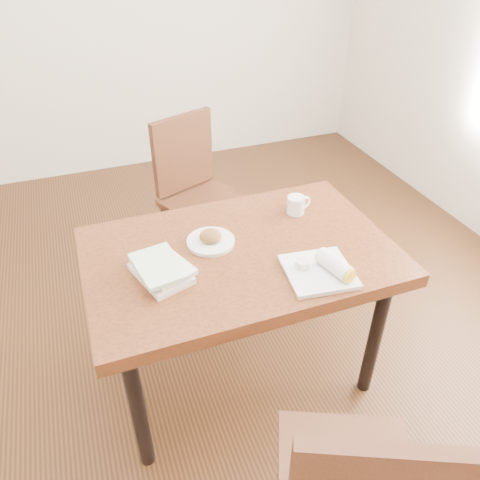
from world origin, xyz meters
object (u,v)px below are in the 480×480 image
object	(u,v)px
table	(240,266)
coffee_mug	(297,204)
book_stack	(161,269)
plate_burrito	(323,269)
plate_scone	(211,240)
chair_far	(196,187)

from	to	relation	value
table	coffee_mug	size ratio (longest dim) A/B	10.39
coffee_mug	book_stack	distance (m)	0.72
coffee_mug	plate_burrito	world-z (taller)	plate_burrito
plate_burrito	book_stack	distance (m)	0.61
plate_scone	book_stack	bearing A→B (deg)	-150.54
coffee_mug	book_stack	xyz separation A→B (m)	(-0.68, -0.23, -0.01)
chair_far	plate_burrito	xyz separation A→B (m)	(0.17, -1.18, 0.23)
book_stack	chair_far	bearing A→B (deg)	67.53
plate_scone	coffee_mug	xyz separation A→B (m)	(0.44, 0.10, 0.02)
table	book_stack	size ratio (longest dim) A/B	4.40
chair_far	plate_burrito	world-z (taller)	chair_far
chair_far	book_stack	world-z (taller)	chair_far
coffee_mug	plate_burrito	bearing A→B (deg)	-102.95
table	plate_scone	world-z (taller)	plate_scone
table	book_stack	world-z (taller)	book_stack
chair_far	coffee_mug	xyz separation A→B (m)	(0.28, -0.74, 0.24)
plate_burrito	coffee_mug	bearing A→B (deg)	77.05
table	book_stack	bearing A→B (deg)	-171.73
plate_burrito	book_stack	bearing A→B (deg)	160.08
table	book_stack	distance (m)	0.36
plate_burrito	plate_scone	bearing A→B (deg)	134.73
coffee_mug	table	bearing A→B (deg)	-152.03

